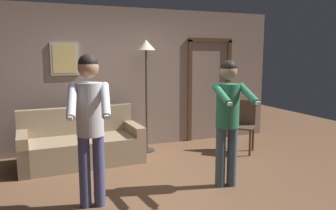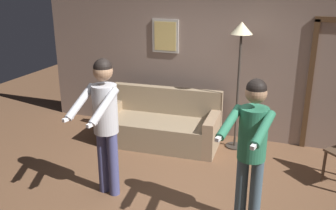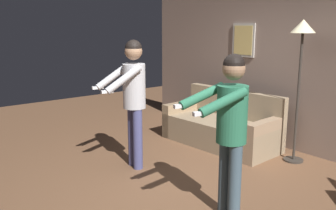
% 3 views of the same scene
% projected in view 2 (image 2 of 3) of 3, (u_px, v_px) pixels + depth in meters
% --- Properties ---
extents(ground_plane, '(12.00, 12.00, 0.00)m').
position_uv_depth(ground_plane, '(175.00, 199.00, 4.66)').
color(ground_plane, brown).
extents(back_wall_assembly, '(6.40, 0.10, 2.60)m').
position_uv_depth(back_wall_assembly, '(220.00, 61.00, 6.20)').
color(back_wall_assembly, gray).
rests_on(back_wall_assembly, ground_plane).
extents(couch, '(1.94, 0.95, 0.87)m').
position_uv_depth(couch, '(161.00, 127.00, 6.17)').
color(couch, '#8D785C').
rests_on(couch, ground_plane).
extents(torchiere_lamp, '(0.33, 0.33, 2.00)m').
position_uv_depth(torchiere_lamp, '(241.00, 45.00, 5.56)').
color(torchiere_lamp, '#332D28').
rests_on(torchiere_lamp, ground_plane).
extents(person_standing_left, '(0.50, 0.69, 1.74)m').
position_uv_depth(person_standing_left, '(104.00, 115.00, 4.45)').
color(person_standing_left, '#434675').
rests_on(person_standing_left, ground_plane).
extents(person_standing_right, '(0.52, 0.73, 1.67)m').
position_uv_depth(person_standing_right, '(252.00, 141.00, 3.87)').
color(person_standing_right, '#3F5361').
rests_on(person_standing_right, ground_plane).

